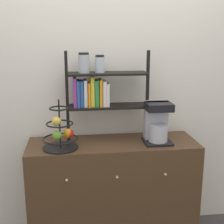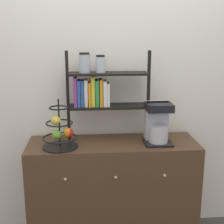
# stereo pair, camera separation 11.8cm
# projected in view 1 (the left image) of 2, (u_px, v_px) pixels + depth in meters

# --- Properties ---
(wall_back) EXTENTS (7.00, 0.05, 2.60)m
(wall_back) POSITION_uv_depth(u_px,v_px,m) (109.00, 91.00, 2.75)
(wall_back) COLOR silver
(wall_back) RESTS_ON ground_plane
(sideboard) EXTENTS (1.40, 0.48, 0.91)m
(sideboard) POSITION_uv_depth(u_px,v_px,m) (113.00, 192.00, 2.69)
(sideboard) COLOR #4C331E
(sideboard) RESTS_ON ground_plane
(coffee_maker) EXTENTS (0.22, 0.23, 0.34)m
(coffee_maker) POSITION_uv_depth(u_px,v_px,m) (157.00, 123.00, 2.56)
(coffee_maker) COLOR black
(coffee_maker) RESTS_ON sideboard
(fruit_stand) EXTENTS (0.28, 0.28, 0.39)m
(fruit_stand) POSITION_uv_depth(u_px,v_px,m) (61.00, 133.00, 2.41)
(fruit_stand) COLOR black
(fruit_stand) RESTS_ON sideboard
(shelf_hutch) EXTENTS (0.70, 0.20, 0.74)m
(shelf_hutch) POSITION_uv_depth(u_px,v_px,m) (97.00, 88.00, 2.56)
(shelf_hutch) COLOR black
(shelf_hutch) RESTS_ON sideboard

